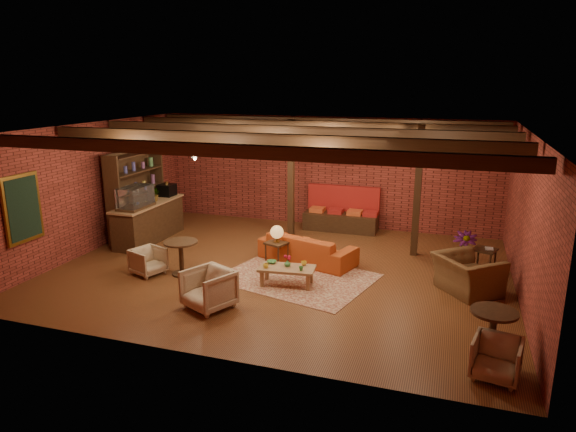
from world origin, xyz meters
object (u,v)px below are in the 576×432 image
(armchair_b, at_px, (209,287))
(side_table_book, at_px, (485,250))
(armchair_a, at_px, (148,260))
(round_table_right, at_px, (493,327))
(coffee_table, at_px, (286,269))
(armchair_right, at_px, (468,268))
(side_table_lamp, at_px, (277,235))
(sofa, at_px, (307,248))
(armchair_far, at_px, (497,357))
(plant_tall, at_px, (467,211))
(round_table_left, at_px, (181,252))

(armchair_b, distance_m, side_table_book, 6.26)
(armchair_a, bearing_deg, round_table_right, -82.15)
(coffee_table, distance_m, armchair_right, 3.70)
(coffee_table, bearing_deg, side_table_book, 28.74)
(armchair_b, bearing_deg, side_table_book, 61.94)
(armchair_right, relative_size, side_table_book, 1.97)
(side_table_lamp, distance_m, side_table_book, 4.72)
(sofa, bearing_deg, armchair_right, -174.67)
(armchair_a, xyz_separation_m, armchair_far, (7.12, -2.02, 0.01))
(round_table_right, xyz_separation_m, plant_tall, (-0.41, 3.81, 0.87))
(armchair_b, height_order, armchair_right, armchair_right)
(armchair_b, xyz_separation_m, side_table_book, (5.03, 3.72, 0.07))
(coffee_table, height_order, armchair_far, armchair_far)
(round_table_left, relative_size, armchair_b, 0.93)
(armchair_b, relative_size, round_table_right, 1.01)
(sofa, relative_size, armchair_a, 3.53)
(armchair_a, distance_m, armchair_right, 6.84)
(plant_tall, bearing_deg, round_table_left, -160.53)
(round_table_left, bearing_deg, side_table_lamp, 33.81)
(armchair_a, distance_m, armchair_b, 2.40)
(sofa, bearing_deg, side_table_book, -153.36)
(sofa, xyz_separation_m, armchair_far, (3.97, -3.91, -0.00))
(coffee_table, bearing_deg, round_table_left, -176.27)
(round_table_right, bearing_deg, side_table_lamp, 147.06)
(armchair_far, height_order, plant_tall, plant_tall)
(armchair_b, bearing_deg, armchair_right, 51.81)
(armchair_b, relative_size, armchair_right, 0.70)
(sofa, height_order, armchair_b, armchair_b)
(coffee_table, relative_size, plant_tall, 0.43)
(round_table_right, bearing_deg, side_table_book, 89.36)
(coffee_table, height_order, round_table_right, round_table_right)
(armchair_b, distance_m, plant_tall, 5.83)
(side_table_lamp, height_order, plant_tall, plant_tall)
(sofa, height_order, plant_tall, plant_tall)
(armchair_a, bearing_deg, coffee_table, -63.59)
(round_table_left, distance_m, side_table_book, 6.81)
(armchair_b, height_order, plant_tall, plant_tall)
(sofa, height_order, armchair_a, sofa)
(armchair_b, height_order, side_table_book, armchair_b)
(round_table_left, bearing_deg, armchair_b, -45.24)
(side_table_book, bearing_deg, armchair_b, -143.54)
(coffee_table, bearing_deg, armchair_right, 12.08)
(armchair_b, height_order, armchair_far, armchair_b)
(side_table_lamp, xyz_separation_m, plant_tall, (4.12, 0.88, 0.68))
(armchair_a, xyz_separation_m, armchair_right, (6.74, 1.13, 0.19))
(coffee_table, xyz_separation_m, round_table_left, (-2.40, -0.16, 0.17))
(round_table_left, xyz_separation_m, plant_tall, (5.94, 2.10, 0.89))
(plant_tall, bearing_deg, side_table_book, 28.26)
(round_table_left, bearing_deg, armchair_a, -164.85)
(coffee_table, height_order, side_table_book, coffee_table)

